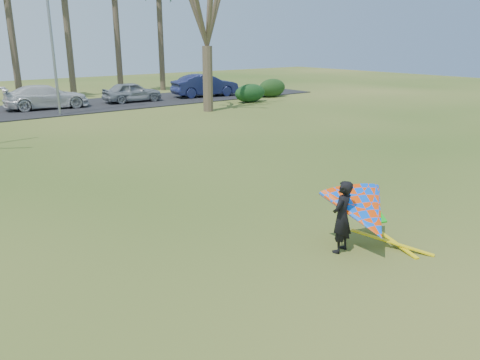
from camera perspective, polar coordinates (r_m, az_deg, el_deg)
ground at (r=10.40m, az=6.89°, el=-8.34°), size 100.00×100.00×0.00m
parking_strip at (r=32.59m, az=-26.06°, el=7.43°), size 46.00×7.00×0.06m
bare_tree_right at (r=29.82m, az=-4.14°, el=20.96°), size 6.27×6.27×9.21m
streetlight at (r=29.94m, az=-21.69°, el=15.82°), size 2.28×0.18×8.00m
hedge_near at (r=34.25m, az=1.25°, el=10.55°), size 2.61×1.18×1.30m
hedge_far at (r=37.47m, az=3.94°, el=11.14°), size 2.55×1.20×1.42m
car_3 at (r=33.13m, az=-22.54°, el=9.36°), size 5.40×2.70×1.51m
car_4 at (r=34.86m, az=-13.02°, el=10.42°), size 4.20×1.84×1.41m
car_5 at (r=37.41m, az=-4.27°, el=11.43°), size 5.38×2.59×1.70m
kite_flyer at (r=10.30m, az=14.78°, el=-3.96°), size 2.13×2.39×2.02m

